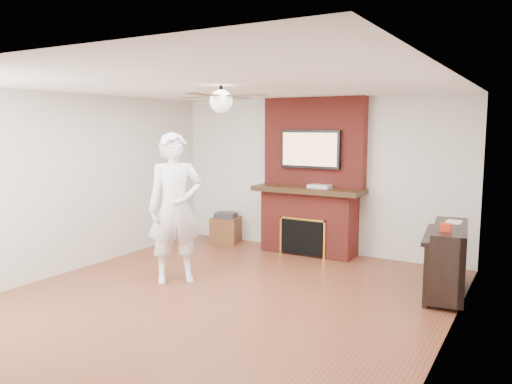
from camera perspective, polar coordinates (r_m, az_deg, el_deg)
The scene contains 12 objects.
room_shell at distance 5.81m, azimuth -3.92°, elevation -0.30°, with size 5.36×5.86×2.86m.
fireplace at distance 8.06m, azimuth 6.27°, elevation 0.02°, with size 1.78×0.64×2.50m.
tv at distance 7.96m, azimuth 6.20°, elevation 4.88°, with size 1.00×0.08×0.60m.
ceiling_fan at distance 5.76m, azimuth -4.01°, elevation 10.42°, with size 1.21×1.21×0.31m.
person at distance 6.58m, azimuth -9.20°, elevation -1.84°, with size 0.72×0.48×1.96m, color white.
side_table at distance 8.88m, azimuth -3.46°, elevation -4.17°, with size 0.56×0.56×0.53m.
piano at distance 6.51m, azimuth 21.12°, elevation -7.06°, with size 0.63×1.34×0.94m.
cable_box at distance 7.88m, azimuth 7.29°, elevation 0.65°, with size 0.35×0.20×0.05m, color silver.
candle_orange at distance 8.17m, azimuth 4.13°, elevation -6.54°, with size 0.08×0.08×0.11m, color orange.
candle_green at distance 8.07m, azimuth 5.29°, elevation -6.83°, with size 0.07×0.07×0.09m, color #2E7437.
candle_cream at distance 8.03m, azimuth 6.55°, elevation -6.80°, with size 0.08×0.08×0.12m, color beige.
candle_blue at distance 7.99m, azimuth 7.38°, elevation -7.01°, with size 0.06×0.06×0.09m, color #3559A1.
Camera 1 is at (3.22, -4.77, 2.03)m, focal length 35.00 mm.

